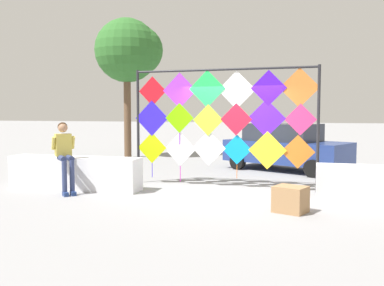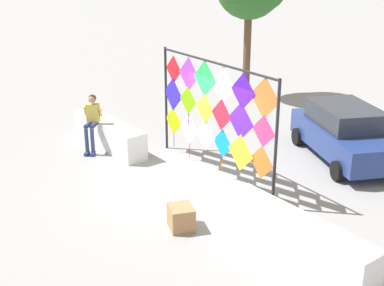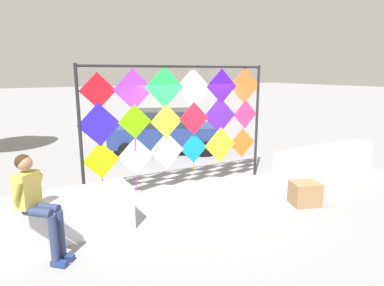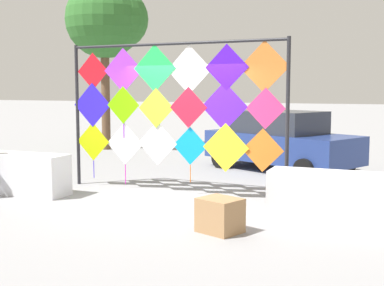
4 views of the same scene
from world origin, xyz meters
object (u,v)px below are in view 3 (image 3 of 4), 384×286
kite_display_rack (180,115)px  parked_car (164,131)px  cardboard_box_large (305,193)px  seated_vendor (36,199)px

kite_display_rack → parked_car: 3.97m
parked_car → cardboard_box_large: parked_car is taller
seated_vendor → cardboard_box_large: size_ratio=2.89×
seated_vendor → cardboard_box_large: bearing=-6.5°
parked_car → cardboard_box_large: size_ratio=7.38×
kite_display_rack → parked_car: (1.34, 3.59, -1.04)m
kite_display_rack → seated_vendor: 3.84m
kite_display_rack → seated_vendor: bearing=-153.2°
seated_vendor → cardboard_box_large: (5.11, -0.58, -0.73)m
seated_vendor → cardboard_box_large: 5.19m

